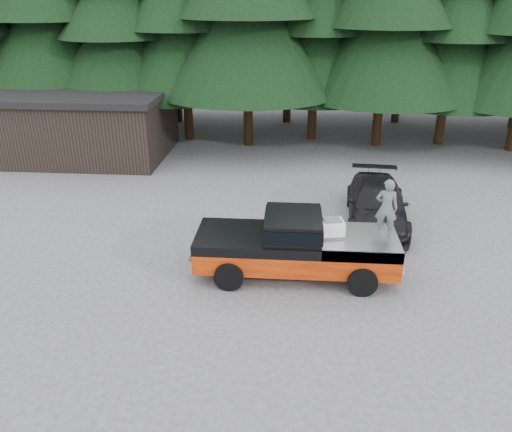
# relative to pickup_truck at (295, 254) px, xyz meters

# --- Properties ---
(ground) EXTENTS (120.00, 120.00, 0.00)m
(ground) POSITION_rel_pickup_truck_xyz_m (-1.67, -0.76, -0.67)
(ground) COLOR #49494B
(ground) RESTS_ON ground
(pickup_truck) EXTENTS (6.00, 2.04, 1.33)m
(pickup_truck) POSITION_rel_pickup_truck_xyz_m (0.00, 0.00, 0.00)
(pickup_truck) COLOR #CF4405
(pickup_truck) RESTS_ON ground
(truck_cab) EXTENTS (1.66, 1.90, 0.59)m
(truck_cab) POSITION_rel_pickup_truck_xyz_m (-0.10, 0.00, 0.96)
(truck_cab) COLOR black
(truck_cab) RESTS_ON pickup_truck
(air_compressor) EXTENTS (0.74, 0.65, 0.45)m
(air_compressor) POSITION_rel_pickup_truck_xyz_m (1.00, -0.02, 0.89)
(air_compressor) COLOR white
(air_compressor) RESTS_ON pickup_truck
(man_on_bed) EXTENTS (0.68, 0.51, 1.70)m
(man_on_bed) POSITION_rel_pickup_truck_xyz_m (2.50, 0.11, 1.52)
(man_on_bed) COLOR #515557
(man_on_bed) RESTS_ON pickup_truck
(parked_car) EXTENTS (2.46, 5.23, 1.47)m
(parked_car) POSITION_rel_pickup_truck_xyz_m (2.89, 3.86, 0.07)
(parked_car) COLOR black
(parked_car) RESTS_ON ground
(utility_building) EXTENTS (8.40, 6.40, 3.30)m
(utility_building) POSITION_rel_pickup_truck_xyz_m (-10.67, 11.24, 1.00)
(utility_building) COLOR black
(utility_building) RESTS_ON ground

